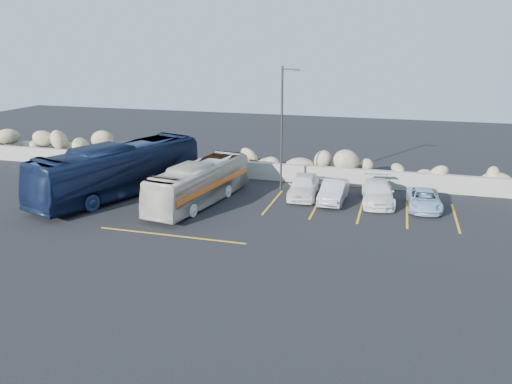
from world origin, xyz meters
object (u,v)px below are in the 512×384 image
(lamppost, at_px, (282,126))
(vintage_bus, at_px, (200,183))
(car_c, at_px, (378,192))
(car_d, at_px, (424,200))
(car_b, at_px, (334,191))
(tour_coach, at_px, (119,170))
(car_a, at_px, (303,186))

(lamppost, relative_size, vintage_bus, 0.88)
(car_c, bearing_deg, lamppost, 165.83)
(lamppost, height_order, car_d, lamppost)
(lamppost, bearing_deg, car_b, -21.15)
(tour_coach, distance_m, car_d, 18.73)
(car_b, bearing_deg, car_d, 3.31)
(vintage_bus, bearing_deg, car_d, 20.31)
(vintage_bus, xyz_separation_m, car_c, (10.34, 3.01, -0.61))
(car_a, bearing_deg, car_d, -6.69)
(lamppost, relative_size, car_c, 1.77)
(lamppost, bearing_deg, car_c, -8.25)
(tour_coach, bearing_deg, lamppost, 40.41)
(car_d, bearing_deg, car_c, 168.92)
(car_b, relative_size, car_d, 1.00)
(tour_coach, height_order, car_c, tour_coach)
(tour_coach, bearing_deg, car_a, 33.18)
(car_b, relative_size, car_c, 0.88)
(tour_coach, distance_m, car_a, 11.69)
(lamppost, height_order, car_b, lamppost)
(car_c, distance_m, car_d, 2.70)
(lamppost, xyz_separation_m, car_d, (8.86, -1.27, -3.74))
(tour_coach, xyz_separation_m, car_a, (11.30, 2.83, -0.93))
(lamppost, height_order, car_c, lamppost)
(car_c, bearing_deg, car_a, 174.59)
(car_c, bearing_deg, tour_coach, -175.65)
(vintage_bus, relative_size, car_c, 2.00)
(car_a, bearing_deg, vintage_bus, -156.87)
(vintage_bus, bearing_deg, car_b, 26.88)
(lamppost, xyz_separation_m, car_a, (1.63, -0.94, -3.56))
(lamppost, relative_size, tour_coach, 0.67)
(car_b, xyz_separation_m, car_d, (5.27, 0.12, -0.11))
(tour_coach, xyz_separation_m, car_c, (15.86, 2.87, -1.01))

